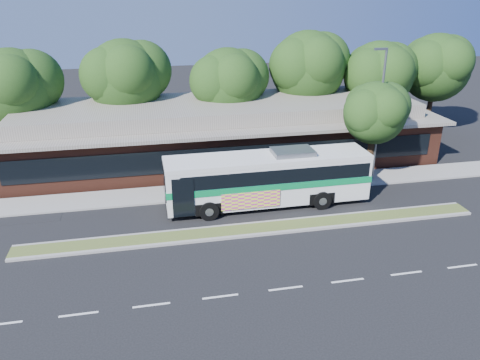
{
  "coord_description": "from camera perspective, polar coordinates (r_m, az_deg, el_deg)",
  "views": [
    {
      "loc": [
        -5.58,
        -21.87,
        12.7
      ],
      "look_at": [
        -0.42,
        3.24,
        2.0
      ],
      "focal_mm": 35.0,
      "sensor_mm": 36.0,
      "label": 1
    }
  ],
  "objects": [
    {
      "name": "tree_bg_e",
      "position": [
        42.64,
        16.95,
        12.31
      ],
      "size": [
        6.47,
        5.8,
        8.5
      ],
      "color": "black",
      "rests_on": "ground"
    },
    {
      "name": "ground",
      "position": [
        25.9,
        2.38,
        -6.73
      ],
      "size": [
        120.0,
        120.0,
        0.0
      ],
      "primitive_type": "plane",
      "color": "black",
      "rests_on": "ground"
    },
    {
      "name": "sidewalk",
      "position": [
        31.47,
        -0.4,
        -1.03
      ],
      "size": [
        44.0,
        2.6,
        0.12
      ],
      "primitive_type": "cube",
      "color": "gray",
      "rests_on": "ground"
    },
    {
      "name": "tree_bg_f",
      "position": [
        46.54,
        23.13,
        12.69
      ],
      "size": [
        6.69,
        6.0,
        8.92
      ],
      "color": "black",
      "rests_on": "ground"
    },
    {
      "name": "sidewalk_tree",
      "position": [
        32.97,
        16.53,
        8.06
      ],
      "size": [
        4.66,
        4.18,
        6.91
      ],
      "color": "black",
      "rests_on": "ground"
    },
    {
      "name": "median_strip",
      "position": [
        26.37,
        2.07,
        -5.97
      ],
      "size": [
        26.0,
        1.1,
        0.15
      ],
      "primitive_type": "cube",
      "color": "#4D5725",
      "rests_on": "ground"
    },
    {
      "name": "transit_bus",
      "position": [
        28.63,
        3.48,
        0.57
      ],
      "size": [
        12.59,
        3.05,
        3.52
      ],
      "rotation": [
        0.0,
        0.0,
        0.01
      ],
      "color": "silver",
      "rests_on": "ground"
    },
    {
      "name": "tree_bg_b",
      "position": [
        38.59,
        -13.2,
        12.29
      ],
      "size": [
        6.69,
        6.0,
        9.0
      ],
      "color": "black",
      "rests_on": "ground"
    },
    {
      "name": "lamp_post",
      "position": [
        32.66,
        16.57,
        7.9
      ],
      "size": [
        0.93,
        0.18,
        9.07
      ],
      "color": "slate",
      "rests_on": "ground"
    },
    {
      "name": "tree_bg_d",
      "position": [
        41.01,
        8.8,
        13.58
      ],
      "size": [
        6.91,
        6.2,
        9.37
      ],
      "color": "black",
      "rests_on": "ground"
    },
    {
      "name": "tree_bg_a",
      "position": [
        38.7,
        -25.28,
        10.36
      ],
      "size": [
        6.47,
        5.8,
        8.63
      ],
      "color": "black",
      "rests_on": "ground"
    },
    {
      "name": "tree_bg_c",
      "position": [
        38.33,
        -0.92,
        11.96
      ],
      "size": [
        6.24,
        5.6,
        8.26
      ],
      "color": "black",
      "rests_on": "ground"
    },
    {
      "name": "plaza_building",
      "position": [
        36.85,
        -2.41,
        5.96
      ],
      "size": [
        33.2,
        11.2,
        4.45
      ],
      "color": "#512519",
      "rests_on": "ground"
    }
  ]
}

